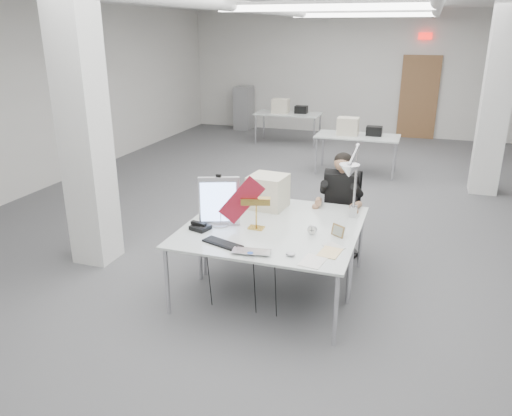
{
  "coord_description": "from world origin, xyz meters",
  "views": [
    {
      "loc": [
        1.4,
        -6.77,
        2.73
      ],
      "look_at": [
        -0.21,
        -2.0,
        0.91
      ],
      "focal_mm": 35.0,
      "sensor_mm": 36.0,
      "label": 1
    }
  ],
  "objects_px": {
    "desk_main": "(260,243)",
    "laptop": "(250,254)",
    "seated_person": "(341,188)",
    "architect_lamp": "(352,181)",
    "monitor": "(219,201)",
    "bankers_lamp": "(256,214)",
    "office_chair": "(340,213)",
    "beige_monitor": "(268,192)",
    "desk_phone": "(200,228)"
  },
  "relations": [
    {
      "from": "office_chair",
      "to": "desk_phone",
      "type": "bearing_deg",
      "value": -132.06
    },
    {
      "from": "beige_monitor",
      "to": "architect_lamp",
      "type": "height_order",
      "value": "architect_lamp"
    },
    {
      "from": "monitor",
      "to": "bankers_lamp",
      "type": "xyz_separation_m",
      "value": [
        0.4,
        0.03,
        -0.1
      ]
    },
    {
      "from": "laptop",
      "to": "bankers_lamp",
      "type": "distance_m",
      "value": 0.68
    },
    {
      "from": "desk_main",
      "to": "laptop",
      "type": "height_order",
      "value": "laptop"
    },
    {
      "from": "architect_lamp",
      "to": "monitor",
      "type": "bearing_deg",
      "value": -176.49
    },
    {
      "from": "bankers_lamp",
      "to": "architect_lamp",
      "type": "relative_size",
      "value": 0.34
    },
    {
      "from": "seated_person",
      "to": "desk_main",
      "type": "bearing_deg",
      "value": -112.05
    },
    {
      "from": "architect_lamp",
      "to": "seated_person",
      "type": "bearing_deg",
      "value": 90.21
    },
    {
      "from": "seated_person",
      "to": "laptop",
      "type": "height_order",
      "value": "seated_person"
    },
    {
      "from": "laptop",
      "to": "architect_lamp",
      "type": "bearing_deg",
      "value": 47.07
    },
    {
      "from": "beige_monitor",
      "to": "monitor",
      "type": "bearing_deg",
      "value": -108.4
    },
    {
      "from": "seated_person",
      "to": "desk_phone",
      "type": "relative_size",
      "value": 4.88
    },
    {
      "from": "desk_main",
      "to": "beige_monitor",
      "type": "xyz_separation_m",
      "value": [
        -0.22,
        0.98,
        0.21
      ]
    },
    {
      "from": "monitor",
      "to": "architect_lamp",
      "type": "bearing_deg",
      "value": -1.27
    },
    {
      "from": "seated_person",
      "to": "beige_monitor",
      "type": "height_order",
      "value": "seated_person"
    },
    {
      "from": "desk_main",
      "to": "bankers_lamp",
      "type": "distance_m",
      "value": 0.38
    },
    {
      "from": "desk_phone",
      "to": "architect_lamp",
      "type": "xyz_separation_m",
      "value": [
        1.45,
        0.65,
        0.45
      ]
    },
    {
      "from": "seated_person",
      "to": "beige_monitor",
      "type": "bearing_deg",
      "value": -147.03
    },
    {
      "from": "laptop",
      "to": "bankers_lamp",
      "type": "relative_size",
      "value": 1.09
    },
    {
      "from": "office_chair",
      "to": "beige_monitor",
      "type": "relative_size",
      "value": 2.77
    },
    {
      "from": "laptop",
      "to": "desk_phone",
      "type": "distance_m",
      "value": 0.83
    },
    {
      "from": "architect_lamp",
      "to": "desk_phone",
      "type": "bearing_deg",
      "value": -171.82
    },
    {
      "from": "desk_main",
      "to": "office_chair",
      "type": "height_order",
      "value": "office_chair"
    },
    {
      "from": "desk_main",
      "to": "laptop",
      "type": "distance_m",
      "value": 0.34
    },
    {
      "from": "laptop",
      "to": "office_chair",
      "type": "bearing_deg",
      "value": 66.38
    },
    {
      "from": "laptop",
      "to": "bankers_lamp",
      "type": "xyz_separation_m",
      "value": [
        -0.16,
        0.65,
        0.15
      ]
    },
    {
      "from": "desk_phone",
      "to": "architect_lamp",
      "type": "distance_m",
      "value": 1.65
    },
    {
      "from": "monitor",
      "to": "beige_monitor",
      "type": "xyz_separation_m",
      "value": [
        0.32,
        0.7,
        -0.07
      ]
    },
    {
      "from": "architect_lamp",
      "to": "laptop",
      "type": "bearing_deg",
      "value": -140.53
    },
    {
      "from": "desk_phone",
      "to": "bankers_lamp",
      "type": "bearing_deg",
      "value": 38.08
    },
    {
      "from": "desk_phone",
      "to": "architect_lamp",
      "type": "relative_size",
      "value": 0.19
    },
    {
      "from": "seated_person",
      "to": "desk_phone",
      "type": "height_order",
      "value": "seated_person"
    },
    {
      "from": "office_chair",
      "to": "laptop",
      "type": "xyz_separation_m",
      "value": [
        -0.52,
        -1.91,
        0.21
      ]
    },
    {
      "from": "seated_person",
      "to": "laptop",
      "type": "relative_size",
      "value": 2.48
    },
    {
      "from": "desk_main",
      "to": "seated_person",
      "type": "height_order",
      "value": "seated_person"
    },
    {
      "from": "desk_main",
      "to": "seated_person",
      "type": "relative_size",
      "value": 2.02
    },
    {
      "from": "monitor",
      "to": "desk_phone",
      "type": "xyz_separation_m",
      "value": [
        -0.14,
        -0.19,
        -0.24
      ]
    },
    {
      "from": "monitor",
      "to": "laptop",
      "type": "bearing_deg",
      "value": -68.67
    },
    {
      "from": "monitor",
      "to": "desk_phone",
      "type": "height_order",
      "value": "monitor"
    },
    {
      "from": "office_chair",
      "to": "laptop",
      "type": "bearing_deg",
      "value": -107.7
    },
    {
      "from": "architect_lamp",
      "to": "office_chair",
      "type": "bearing_deg",
      "value": 89.28
    },
    {
      "from": "laptop",
      "to": "architect_lamp",
      "type": "relative_size",
      "value": 0.38
    },
    {
      "from": "laptop",
      "to": "architect_lamp",
      "type": "xyz_separation_m",
      "value": [
        0.75,
        1.08,
        0.46
      ]
    },
    {
      "from": "desk_main",
      "to": "bankers_lamp",
      "type": "relative_size",
      "value": 5.46
    },
    {
      "from": "desk_main",
      "to": "monitor",
      "type": "xyz_separation_m",
      "value": [
        -0.54,
        0.28,
        0.28
      ]
    },
    {
      "from": "office_chair",
      "to": "seated_person",
      "type": "bearing_deg",
      "value": -92.47
    },
    {
      "from": "bankers_lamp",
      "to": "architect_lamp",
      "type": "bearing_deg",
      "value": 9.71
    },
    {
      "from": "seated_person",
      "to": "beige_monitor",
      "type": "distance_m",
      "value": 0.94
    },
    {
      "from": "office_chair",
      "to": "laptop",
      "type": "height_order",
      "value": "office_chair"
    }
  ]
}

